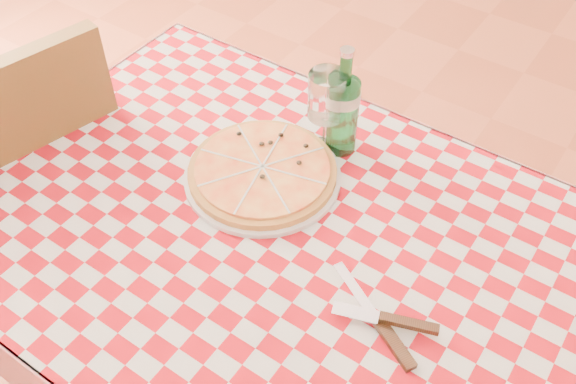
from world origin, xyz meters
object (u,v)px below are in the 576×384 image
pizza_plate (262,171)px  wine_glass (326,114)px  chair_far (29,185)px  dining_table (279,268)px  water_bottle (343,102)px

pizza_plate → wine_glass: (0.06, 0.15, 0.08)m
pizza_plate → wine_glass: 0.18m
chair_far → wine_glass: bearing=-138.9°
pizza_plate → chair_far: bearing=-161.7°
wine_glass → chair_far: bearing=-152.1°
dining_table → water_bottle: bearing=97.2°
dining_table → pizza_plate: (-0.12, 0.11, 0.12)m
dining_table → wine_glass: wine_glass is taller
water_bottle → wine_glass: (-0.02, -0.02, -0.03)m
dining_table → wine_glass: 0.33m
chair_far → pizza_plate: bearing=-148.5°
dining_table → pizza_plate: size_ratio=3.70×
chair_far → wine_glass: size_ratio=4.96×
pizza_plate → dining_table: bearing=-42.9°
dining_table → chair_far: size_ratio=1.23×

